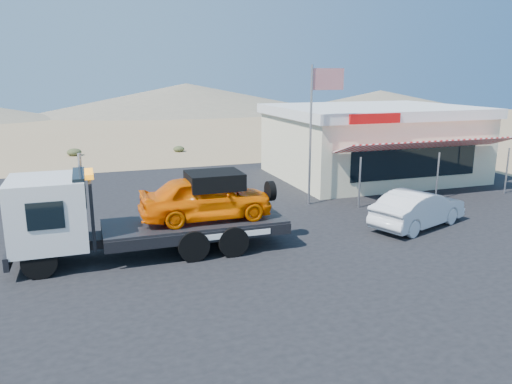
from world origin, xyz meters
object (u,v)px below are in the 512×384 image
Objects in this scene: tow_truck at (146,209)px; white_sedan at (418,209)px; flagpole at (316,119)px; jerky_store at (371,141)px.

tow_truck is 1.97× the size of white_sedan.
tow_truck is at bearing -152.85° from flagpole.
flagpole is at bearing 27.15° from tow_truck.
flagpole reaches higher than tow_truck.
jerky_store is (13.31, 8.44, 0.48)m from tow_truck.
flagpole is (7.74, 3.97, 2.26)m from tow_truck.
white_sedan is 0.71× the size of flagpole.
tow_truck reaches higher than white_sedan.
white_sedan is at bearing -2.06° from tow_truck.
flagpole reaches higher than jerky_store.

